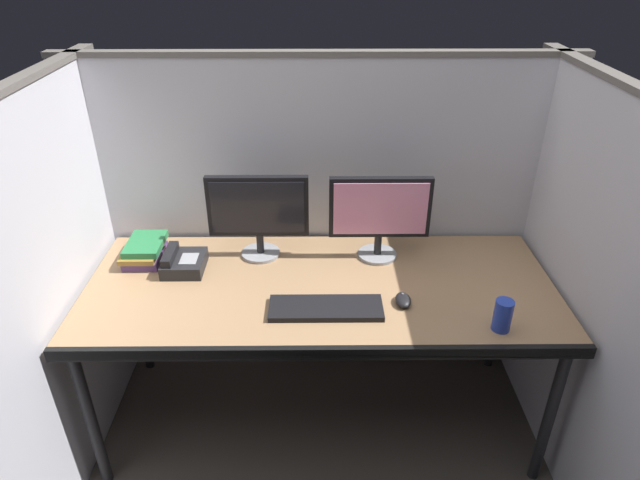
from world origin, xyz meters
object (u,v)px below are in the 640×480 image
Objects in this scene: book_stack at (145,251)px; soda_can at (503,315)px; computer_mouse at (403,300)px; desk_phone at (183,262)px; desk at (320,296)px; monitor_right at (380,212)px; monitor_left at (258,211)px; keyboard_main at (326,308)px.

book_stack is 1.49m from soda_can.
computer_mouse is 0.51× the size of desk_phone.
desk is 10.00× the size of desk_phone.
monitor_left is at bearing 178.15° from monitor_right.
book_stack is (-0.50, -0.03, -0.17)m from monitor_left.
book_stack is at bearing 162.65° from computer_mouse.
computer_mouse is at bearing 7.91° from keyboard_main.
soda_can is at bearing -25.36° from computer_mouse.
desk is 4.42× the size of monitor_left.
monitor_right is 0.86m from desk_phone.
keyboard_main is 0.67m from desk_phone.
monitor_left is 4.48× the size of computer_mouse.
soda_can is at bearing -10.38° from keyboard_main.
book_stack reaches higher than keyboard_main.
monitor_left reaches higher than desk_phone.
monitor_right is at bearing 59.37° from keyboard_main.
book_stack is at bearing 155.66° from desk_phone.
monitor_left is (-0.26, 0.25, 0.27)m from desk.
monitor_right is at bearing -1.85° from monitor_left.
computer_mouse is 0.42× the size of book_stack.
soda_can is (0.91, -0.53, -0.15)m from monitor_left.
keyboard_main is at bearing 169.62° from soda_can.
soda_can reaches higher than desk_phone.
monitor_left is 1.06m from soda_can.
monitor_left is at bearing 147.38° from computer_mouse.
soda_can is (0.63, -0.11, 0.05)m from keyboard_main.
monitor_right reaches higher than soda_can.
monitor_right is 1.89× the size of book_stack.
book_stack is 1.86× the size of soda_can.
computer_mouse is at bearing -15.85° from desk_phone.
soda_can is at bearing -23.15° from desk.
monitor_left and monitor_right have the same top height.
desk_phone is (-1.23, 0.41, -0.03)m from soda_can.
book_stack is at bearing -176.17° from monitor_left.
monitor_right is 1.00× the size of keyboard_main.
monitor_left is 2.26× the size of desk_phone.
monitor_left reaches higher than keyboard_main.
soda_can is 1.29m from desk_phone.
keyboard_main is at bearing -25.84° from book_stack.
desk is 8.37× the size of book_stack.
keyboard_main is at bearing -55.66° from monitor_left.
monitor_right is 0.50m from keyboard_main.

